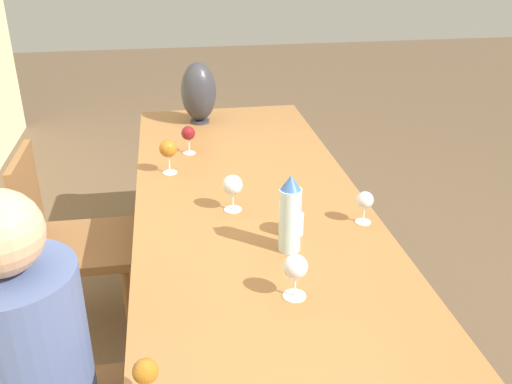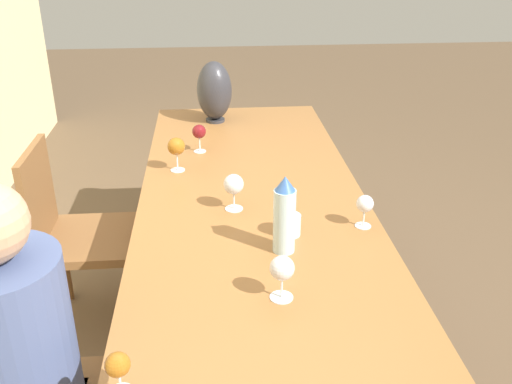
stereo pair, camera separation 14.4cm
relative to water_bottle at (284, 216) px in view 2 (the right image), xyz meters
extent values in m
plane|color=brown|center=(0.25, 0.07, -0.88)|extent=(14.00, 14.00, 0.00)
cube|color=#936033|center=(0.25, 0.07, -0.15)|extent=(2.79, 0.91, 0.04)
cylinder|color=#936033|center=(1.54, -0.29, -0.53)|extent=(0.07, 0.07, 0.70)
cylinder|color=#936033|center=(1.54, 0.43, -0.53)|extent=(0.07, 0.07, 0.70)
cylinder|color=#ADCCD6|center=(0.00, 0.00, -0.02)|extent=(0.07, 0.07, 0.23)
cone|color=#33599E|center=(0.00, 0.00, 0.12)|extent=(0.07, 0.07, 0.05)
cylinder|color=silver|center=(0.11, -0.03, -0.10)|extent=(0.08, 0.08, 0.08)
cylinder|color=#2D2D33|center=(1.40, 0.20, -0.13)|extent=(0.10, 0.10, 0.01)
ellipsoid|color=#2D2D33|center=(1.40, 0.20, 0.04)|extent=(0.19, 0.19, 0.32)
cylinder|color=silver|center=(0.72, 0.39, -0.13)|extent=(0.06, 0.06, 0.00)
cylinder|color=silver|center=(0.72, 0.39, -0.09)|extent=(0.01, 0.01, 0.08)
sphere|color=#995B19|center=(0.72, 0.39, -0.02)|extent=(0.08, 0.08, 0.08)
cylinder|color=silver|center=(0.32, 0.15, -0.13)|extent=(0.07, 0.07, 0.00)
cylinder|color=silver|center=(0.32, 0.15, -0.10)|extent=(0.01, 0.01, 0.07)
sphere|color=silver|center=(0.32, 0.15, -0.03)|extent=(0.08, 0.08, 0.08)
cylinder|color=silver|center=(-0.27, 0.04, -0.13)|extent=(0.07, 0.07, 0.00)
cylinder|color=silver|center=(-0.27, 0.04, -0.10)|extent=(0.01, 0.01, 0.07)
sphere|color=silver|center=(-0.27, 0.04, -0.03)|extent=(0.07, 0.07, 0.07)
cylinder|color=silver|center=(0.14, -0.31, -0.13)|extent=(0.06, 0.06, 0.00)
cylinder|color=silver|center=(0.14, -0.31, -0.10)|extent=(0.01, 0.01, 0.06)
sphere|color=silver|center=(0.14, -0.31, -0.04)|extent=(0.06, 0.06, 0.06)
cylinder|color=silver|center=(-0.61, 0.47, -0.10)|extent=(0.01, 0.01, 0.06)
sphere|color=#995B19|center=(-0.61, 0.47, -0.05)|extent=(0.06, 0.06, 0.06)
cylinder|color=silver|center=(0.95, 0.29, -0.13)|extent=(0.06, 0.06, 0.00)
cylinder|color=silver|center=(0.95, 0.29, -0.10)|extent=(0.01, 0.01, 0.07)
sphere|color=maroon|center=(0.95, 0.29, -0.03)|extent=(0.07, 0.07, 0.07)
cube|color=brown|center=(0.65, 0.79, -0.43)|extent=(0.44, 0.44, 0.04)
cube|color=brown|center=(0.65, 0.99, -0.20)|extent=(0.40, 0.03, 0.42)
cylinder|color=brown|center=(0.46, 0.60, -0.66)|extent=(0.04, 0.04, 0.43)
cylinder|color=brown|center=(0.84, 0.60, -0.66)|extent=(0.04, 0.04, 0.43)
cylinder|color=brown|center=(0.46, 0.98, -0.66)|extent=(0.04, 0.04, 0.43)
cylinder|color=brown|center=(0.84, 0.98, -0.66)|extent=(0.04, 0.04, 0.43)
cylinder|color=#475684|center=(-0.38, 0.79, -0.15)|extent=(0.33, 0.33, 0.52)
camera|label=1|loc=(-1.63, 0.38, 0.88)|focal=40.00mm
camera|label=2|loc=(-1.65, 0.24, 0.88)|focal=40.00mm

